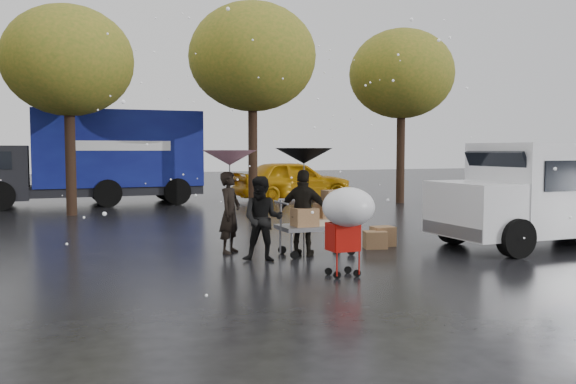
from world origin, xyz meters
name	(u,v)px	position (x,y,z in m)	size (l,w,h in m)	color
ground	(298,262)	(0.00, 0.00, 0.00)	(90.00, 90.00, 0.00)	black
person_pink	(230,212)	(-0.87, 1.42, 0.81)	(0.59, 0.39, 1.63)	black
person_middle	(263,219)	(-0.57, 0.32, 0.79)	(0.76, 0.60, 1.57)	black
person_black	(304,213)	(0.36, 0.55, 0.84)	(0.98, 0.41, 1.68)	black
umbrella_pink	(230,158)	(-0.87, 1.42, 1.90)	(1.08, 1.08, 2.05)	#4C4C4C
umbrella_black	(304,156)	(0.36, 0.55, 1.94)	(1.11, 1.11, 2.09)	#4C4C4C
vendor_cart	(321,218)	(0.74, 0.61, 0.73)	(1.52, 0.80, 1.27)	slate
shopping_cart	(348,212)	(0.20, -1.57, 1.06)	(0.84, 0.84, 1.46)	#AC1009
white_van	(552,192)	(5.85, -0.19, 1.16)	(4.91, 2.18, 2.20)	white
blue_truck	(95,158)	(-2.52, 13.53, 1.76)	(8.30, 2.60, 3.50)	#0B0F5E
box_ground_near	(383,236)	(2.42, 1.06, 0.21)	(0.46, 0.37, 0.42)	brown
box_ground_far	(375,240)	(2.11, 0.84, 0.18)	(0.46, 0.36, 0.36)	brown
yellow_taxi	(293,180)	(5.07, 12.61, 0.82)	(1.93, 4.80, 1.64)	orange
tree_row	(166,59)	(-0.47, 10.00, 5.02)	(21.60, 4.40, 7.12)	black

